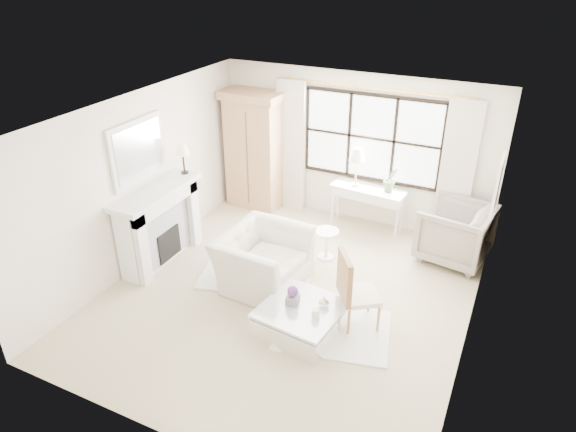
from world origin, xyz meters
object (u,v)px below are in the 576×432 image
club_armchair (263,259)px  coffee_table (301,319)px  console_table (367,208)px  armoire (255,149)px

club_armchair → coffee_table: club_armchair is taller
club_armchair → console_table: bearing=-16.7°
armoire → coffee_table: bearing=-50.4°
console_table → coffee_table: (0.10, -3.05, -0.22)m
armoire → club_armchair: (1.40, -2.33, -0.72)m
coffee_table → club_armchair: bearing=148.7°
coffee_table → console_table: bearing=98.4°
armoire → console_table: 2.38m
console_table → club_armchair: bearing=-105.0°
console_table → coffee_table: 3.06m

